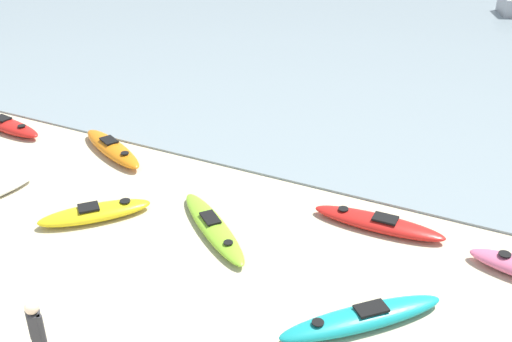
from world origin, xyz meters
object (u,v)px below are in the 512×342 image
at_px(kayak_on_sand_5, 213,227).
at_px(kayak_on_sand_8, 378,223).
at_px(kayak_on_sand_2, 95,213).
at_px(person_near_foreground, 38,337).
at_px(kayak_on_sand_1, 112,148).
at_px(kayak_on_sand_0, 6,125).
at_px(kayak_on_sand_4, 362,318).

xyz_separation_m(kayak_on_sand_5, kayak_on_sand_8, (3.36, 1.89, 0.01)).
bearing_deg(kayak_on_sand_5, kayak_on_sand_2, -164.13).
bearing_deg(person_near_foreground, kayak_on_sand_1, 122.03).
distance_m(kayak_on_sand_1, kayak_on_sand_8, 8.10).
bearing_deg(kayak_on_sand_2, kayak_on_sand_8, 23.56).
xyz_separation_m(kayak_on_sand_1, kayak_on_sand_8, (8.10, -0.31, -0.03)).
height_order(kayak_on_sand_0, kayak_on_sand_4, kayak_on_sand_0).
bearing_deg(person_near_foreground, kayak_on_sand_4, 40.86).
height_order(kayak_on_sand_2, kayak_on_sand_8, kayak_on_sand_2).
xyz_separation_m(kayak_on_sand_0, kayak_on_sand_1, (4.11, 0.17, 0.00)).
bearing_deg(kayak_on_sand_5, kayak_on_sand_8, 29.38).
height_order(kayak_on_sand_2, person_near_foreground, person_near_foreground).
bearing_deg(kayak_on_sand_2, kayak_on_sand_0, 154.93).
bearing_deg(kayak_on_sand_1, kayak_on_sand_8, -2.16).
relative_size(kayak_on_sand_1, kayak_on_sand_5, 1.05).
bearing_deg(kayak_on_sand_4, person_near_foreground, -139.14).
height_order(kayak_on_sand_1, kayak_on_sand_4, kayak_on_sand_1).
bearing_deg(person_near_foreground, kayak_on_sand_0, 140.62).
xyz_separation_m(kayak_on_sand_8, person_near_foreground, (-3.54, -6.98, 0.80)).
distance_m(kayak_on_sand_4, kayak_on_sand_5, 4.30).
height_order(kayak_on_sand_0, kayak_on_sand_5, kayak_on_sand_0).
bearing_deg(kayak_on_sand_8, kayak_on_sand_2, -156.44).
height_order(kayak_on_sand_4, kayak_on_sand_5, kayak_on_sand_4).
bearing_deg(kayak_on_sand_4, kayak_on_sand_5, 160.82).
distance_m(kayak_on_sand_5, kayak_on_sand_8, 3.86).
bearing_deg(kayak_on_sand_4, kayak_on_sand_1, 157.70).
distance_m(kayak_on_sand_4, kayak_on_sand_8, 3.38).
bearing_deg(person_near_foreground, kayak_on_sand_8, 63.09).
bearing_deg(kayak_on_sand_5, kayak_on_sand_4, -19.18).
height_order(kayak_on_sand_5, person_near_foreground, person_near_foreground).
relative_size(kayak_on_sand_0, person_near_foreground, 1.90).
distance_m(kayak_on_sand_1, kayak_on_sand_4, 9.52).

